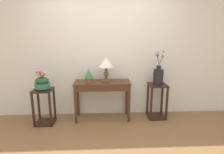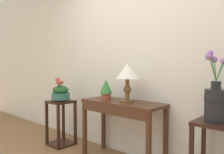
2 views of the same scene
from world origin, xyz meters
TOP-DOWN VIEW (x-y plane):
  - back_wall_with_art at (0.00, 1.54)m, footprint 9.00×0.10m
  - console_table at (-0.07, 1.21)m, footprint 1.06×0.42m
  - table_lamp at (0.01, 1.24)m, footprint 0.28×0.28m
  - potted_plant_on_console at (-0.32, 1.21)m, footprint 0.16×0.16m
  - pedestal_stand_left at (-1.15, 1.10)m, footprint 0.35×0.35m
  - planter_bowl_wide_left at (-1.15, 1.09)m, footprint 0.28×0.28m
  - pedestal_stand_right at (1.02, 1.24)m, footprint 0.35×0.35m
  - flower_vase_tall_right at (1.02, 1.24)m, footprint 0.21×0.20m

SIDE VIEW (x-z plane):
  - pedestal_stand_left at x=-1.15m, z-range 0.00..0.67m
  - pedestal_stand_right at x=1.02m, z-range 0.00..0.70m
  - console_table at x=-0.07m, z-range 0.26..1.03m
  - planter_bowl_wide_left at x=-1.15m, z-range 0.62..0.97m
  - flower_vase_tall_right at x=1.02m, z-range 0.57..1.22m
  - potted_plant_on_console at x=-0.32m, z-range 0.78..1.04m
  - table_lamp at x=0.01m, z-range 0.87..1.33m
  - back_wall_with_art at x=0.00m, z-range 0.00..2.80m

